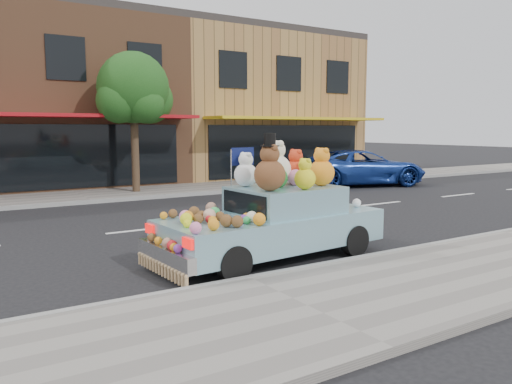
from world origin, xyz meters
TOP-DOWN VIEW (x-y plane):
  - ground at (0.00, 0.00)m, footprint 120.00×120.00m
  - near_sidewalk at (0.00, -6.50)m, footprint 60.00×3.00m
  - far_sidewalk at (0.00, 6.50)m, footprint 60.00×3.00m
  - near_kerb at (0.00, -5.00)m, footprint 60.00×0.12m
  - far_kerb at (0.00, 5.00)m, footprint 60.00×0.12m
  - storefront_mid at (0.00, 11.97)m, footprint 10.00×9.80m
  - storefront_right at (10.00, 11.97)m, footprint 10.00×9.80m
  - street_tree at (2.03, 6.55)m, footprint 3.00×2.70m
  - car_blue at (11.28, 4.32)m, footprint 6.02×4.06m
  - art_car at (1.23, -3.87)m, footprint 4.61×2.09m

SIDE VIEW (x-z plane):
  - ground at x=0.00m, z-range 0.00..0.00m
  - near_sidewalk at x=0.00m, z-range 0.00..0.12m
  - far_sidewalk at x=0.00m, z-range 0.00..0.12m
  - near_kerb at x=0.00m, z-range 0.00..0.13m
  - far_kerb at x=0.00m, z-range 0.00..0.13m
  - car_blue at x=11.28m, z-range 0.00..1.53m
  - art_car at x=1.23m, z-range -0.36..2.00m
  - storefront_mid at x=0.00m, z-range -0.01..7.29m
  - storefront_right at x=10.00m, z-range -0.01..7.29m
  - street_tree at x=2.03m, z-range 1.08..6.30m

